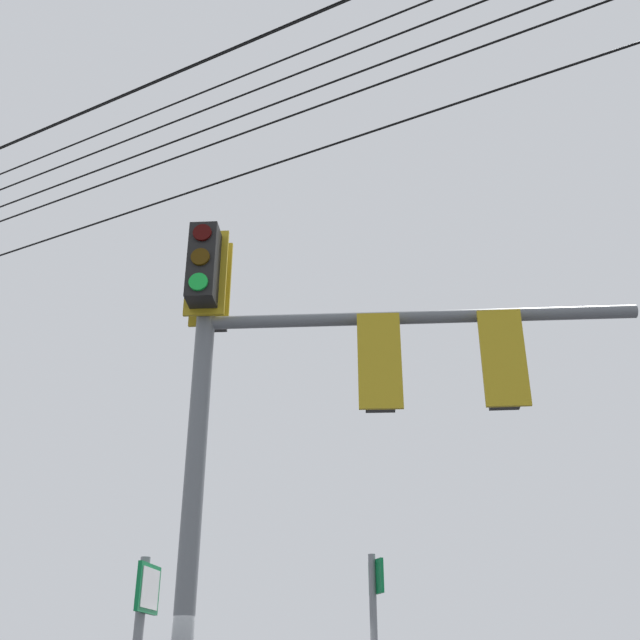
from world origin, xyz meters
TOP-DOWN VIEW (x-y plane):
  - signal_mast_assembly at (0.63, -0.58)m, footprint 4.64×1.82m
  - overhead_wire_span at (0.38, -0.90)m, footprint 14.34×12.92m

SIDE VIEW (x-z plane):
  - signal_mast_assembly at x=0.63m, z-range 1.42..7.93m
  - overhead_wire_span at x=0.38m, z-range 7.10..9.79m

